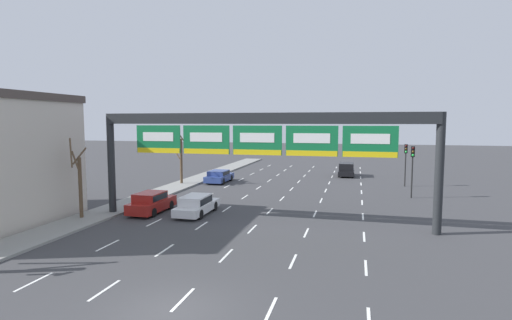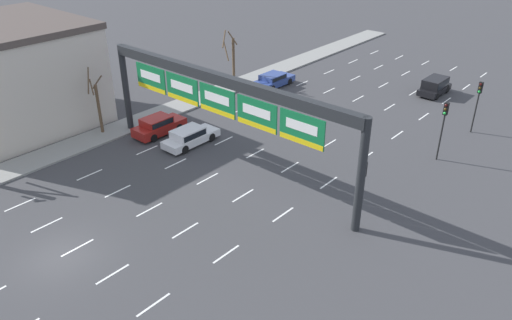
# 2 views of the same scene
# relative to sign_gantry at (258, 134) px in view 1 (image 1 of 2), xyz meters

# --- Properties ---
(ground_plane) EXTENTS (220.00, 220.00, 0.00)m
(ground_plane) POSITION_rel_sign_gantry_xyz_m (-0.00, -12.51, -5.76)
(ground_plane) COLOR #3D3D3F
(lane_dashes) EXTENTS (13.32, 67.00, 0.01)m
(lane_dashes) POSITION_rel_sign_gantry_xyz_m (0.00, 0.99, -5.75)
(lane_dashes) COLOR white
(lane_dashes) RESTS_ON ground_plane
(sign_gantry) EXTENTS (21.90, 0.70, 7.10)m
(sign_gantry) POSITION_rel_sign_gantry_xyz_m (0.00, 0.00, 0.00)
(sign_gantry) COLOR #232628
(sign_gantry) RESTS_ON ground_plane
(car_white) EXTENTS (1.81, 4.70, 1.37)m
(car_white) POSITION_rel_sign_gantry_xyz_m (-4.82, 1.31, -5.02)
(car_white) COLOR silver
(car_white) RESTS_ON ground_plane
(car_blue) EXTENTS (1.98, 4.55, 1.32)m
(car_blue) POSITION_rel_sign_gantry_xyz_m (-8.29, 15.87, -5.04)
(car_blue) COLOR navy
(car_blue) RESTS_ON ground_plane
(car_red) EXTENTS (1.83, 4.40, 1.51)m
(car_red) POSITION_rel_sign_gantry_xyz_m (-8.17, 0.97, -4.96)
(car_red) COLOR maroon
(car_red) RESTS_ON ground_plane
(suv_black) EXTENTS (1.84, 4.05, 1.61)m
(suv_black) POSITION_rel_sign_gantry_xyz_m (4.92, 24.37, -4.86)
(suv_black) COLOR black
(suv_black) RESTS_ON ground_plane
(traffic_light_near_gantry) EXTENTS (0.30, 0.35, 4.29)m
(traffic_light_near_gantry) POSITION_rel_sign_gantry_xyz_m (10.88, 17.95, -2.68)
(traffic_light_near_gantry) COLOR black
(traffic_light_near_gantry) RESTS_ON ground_plane
(traffic_light_mid_block) EXTENTS (0.30, 0.35, 4.44)m
(traffic_light_mid_block) POSITION_rel_sign_gantry_xyz_m (10.75, 0.16, -2.58)
(traffic_light_mid_block) COLOR black
(traffic_light_mid_block) RESTS_ON ground_plane
(traffic_light_far_end) EXTENTS (0.30, 0.35, 4.46)m
(traffic_light_far_end) POSITION_rel_sign_gantry_xyz_m (10.72, 11.51, -2.56)
(traffic_light_far_end) COLOR black
(traffic_light_far_end) RESTS_ON ground_plane
(tree_bare_second) EXTENTS (1.99, 1.61, 5.43)m
(tree_bare_second) POSITION_rel_sign_gantry_xyz_m (-11.70, 13.47, -2.90)
(tree_bare_second) COLOR brown
(tree_bare_second) RESTS_ON sidewalk_left
(tree_bare_third) EXTENTS (1.01, 1.41, 5.32)m
(tree_bare_third) POSITION_rel_sign_gantry_xyz_m (-11.76, -2.01, -3.18)
(tree_bare_third) COLOR brown
(tree_bare_third) RESTS_ON sidewalk_left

